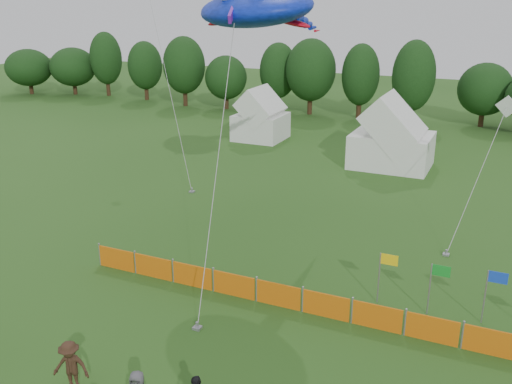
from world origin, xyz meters
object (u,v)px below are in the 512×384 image
at_px(barrier_fence, 302,300).
at_px(stingray_kite, 260,9).
at_px(tent_left, 261,118).
at_px(spectator_c, 71,367).
at_px(tent_right, 392,139).

xyz_separation_m(barrier_fence, stingray_kite, (-4.30, 5.53, 10.84)).
bearing_deg(tent_left, stingray_kite, -66.00).
relative_size(spectator_c, stingray_kite, 0.11).
xyz_separation_m(barrier_fence, spectator_c, (-4.90, -7.56, 0.39)).
bearing_deg(stingray_kite, spectator_c, -92.62).
relative_size(tent_right, spectator_c, 3.19).
height_order(barrier_fence, spectator_c, spectator_c).
bearing_deg(tent_left, barrier_fence, -62.68).
bearing_deg(stingray_kite, tent_right, 79.16).
bearing_deg(barrier_fence, tent_right, 93.00).
xyz_separation_m(tent_right, stingray_kite, (-3.15, -16.45, 9.30)).
relative_size(tent_right, stingray_kite, 0.35).
height_order(barrier_fence, stingray_kite, stingray_kite).
height_order(tent_left, spectator_c, tent_left).
bearing_deg(stingray_kite, tent_left, 114.00).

